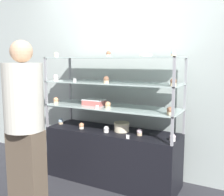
# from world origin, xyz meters

# --- Properties ---
(ground_plane) EXTENTS (20.00, 20.00, 0.00)m
(ground_plane) POSITION_xyz_m (0.00, 0.00, 0.00)
(ground_plane) COLOR #2D2D33
(back_wall) EXTENTS (8.00, 0.05, 2.60)m
(back_wall) POSITION_xyz_m (0.00, 0.39, 1.30)
(back_wall) COLOR #A8B2AD
(back_wall) RESTS_ON ground_plane
(display_base) EXTENTS (1.54, 0.49, 0.61)m
(display_base) POSITION_xyz_m (0.00, 0.00, 0.30)
(display_base) COLOR black
(display_base) RESTS_ON ground_plane
(display_riser_lower) EXTENTS (1.54, 0.49, 0.28)m
(display_riser_lower) POSITION_xyz_m (0.00, 0.00, 0.87)
(display_riser_lower) COLOR #99999E
(display_riser_lower) RESTS_ON display_base
(display_riser_middle) EXTENTS (1.54, 0.49, 0.28)m
(display_riser_middle) POSITION_xyz_m (0.00, 0.00, 1.14)
(display_riser_middle) COLOR #99999E
(display_riser_middle) RESTS_ON display_riser_lower
(display_riser_upper) EXTENTS (1.54, 0.49, 0.28)m
(display_riser_upper) POSITION_xyz_m (0.00, 0.00, 1.42)
(display_riser_upper) COLOR #99999E
(display_riser_upper) RESTS_ON display_riser_middle
(layer_cake_centerpiece) EXTENTS (0.17, 0.17, 0.10)m
(layer_cake_centerpiece) POSITION_xyz_m (0.12, 0.01, 0.66)
(layer_cake_centerpiece) COLOR beige
(layer_cake_centerpiece) RESTS_ON display_base
(sheet_cake_frosted) EXTENTS (0.25, 0.15, 0.07)m
(sheet_cake_frosted) POSITION_xyz_m (-0.23, -0.01, 0.92)
(sheet_cake_frosted) COLOR #C66660
(sheet_cake_frosted) RESTS_ON display_riser_lower
(cupcake_0) EXTENTS (0.06, 0.06, 0.07)m
(cupcake_0) POSITION_xyz_m (-0.71, -0.04, 0.64)
(cupcake_0) COLOR #CCB28C
(cupcake_0) RESTS_ON display_base
(cupcake_1) EXTENTS (0.06, 0.06, 0.07)m
(cupcake_1) POSITION_xyz_m (-0.35, -0.11, 0.64)
(cupcake_1) COLOR beige
(cupcake_1) RESTS_ON display_base
(cupcake_2) EXTENTS (0.06, 0.06, 0.07)m
(cupcake_2) POSITION_xyz_m (-0.01, -0.11, 0.64)
(cupcake_2) COLOR white
(cupcake_2) RESTS_ON display_base
(cupcake_3) EXTENTS (0.06, 0.06, 0.07)m
(cupcake_3) POSITION_xyz_m (0.36, -0.05, 0.64)
(cupcake_3) COLOR #CCB28C
(cupcake_3) RESTS_ON display_base
(cupcake_4) EXTENTS (0.06, 0.06, 0.07)m
(cupcake_4) POSITION_xyz_m (0.72, -0.08, 0.64)
(cupcake_4) COLOR white
(cupcake_4) RESTS_ON display_base
(price_tag_0) EXTENTS (0.04, 0.00, 0.04)m
(price_tag_0) POSITION_xyz_m (0.30, -0.22, 0.63)
(price_tag_0) COLOR white
(price_tag_0) RESTS_ON display_base
(cupcake_5) EXTENTS (0.06, 0.06, 0.07)m
(cupcake_5) POSITION_xyz_m (-0.71, -0.12, 0.92)
(cupcake_5) COLOR #CCB28C
(cupcake_5) RESTS_ON display_riser_lower
(cupcake_6) EXTENTS (0.06, 0.06, 0.07)m
(cupcake_6) POSITION_xyz_m (0.01, -0.11, 0.92)
(cupcake_6) COLOR #CCB28C
(cupcake_6) RESTS_ON display_riser_lower
(cupcake_7) EXTENTS (0.06, 0.06, 0.07)m
(cupcake_7) POSITION_xyz_m (0.70, -0.12, 0.92)
(cupcake_7) COLOR #CCB28C
(cupcake_7) RESTS_ON display_riser_lower
(price_tag_1) EXTENTS (0.04, 0.00, 0.04)m
(price_tag_1) POSITION_xyz_m (-0.06, -0.22, 0.91)
(price_tag_1) COLOR white
(price_tag_1) RESTS_ON display_riser_lower
(cupcake_8) EXTENTS (0.06, 0.06, 0.07)m
(cupcake_8) POSITION_xyz_m (-0.71, -0.11, 1.19)
(cupcake_8) COLOR beige
(cupcake_8) RESTS_ON display_riser_middle
(cupcake_9) EXTENTS (0.06, 0.06, 0.07)m
(cupcake_9) POSITION_xyz_m (-0.00, -0.13, 1.19)
(cupcake_9) COLOR #CCB28C
(cupcake_9) RESTS_ON display_riser_middle
(cupcake_10) EXTENTS (0.06, 0.06, 0.07)m
(cupcake_10) POSITION_xyz_m (0.72, -0.10, 1.19)
(cupcake_10) COLOR #CCB28C
(cupcake_10) RESTS_ON display_riser_middle
(price_tag_2) EXTENTS (0.04, 0.00, 0.04)m
(price_tag_2) POSITION_xyz_m (-0.35, -0.22, 1.18)
(price_tag_2) COLOR white
(price_tag_2) RESTS_ON display_riser_middle
(cupcake_11) EXTENTS (0.05, 0.05, 0.06)m
(cupcake_11) POSITION_xyz_m (-0.73, -0.07, 1.47)
(cupcake_11) COLOR beige
(cupcake_11) RESTS_ON display_riser_upper
(cupcake_12) EXTENTS (0.05, 0.05, 0.06)m
(cupcake_12) POSITION_xyz_m (0.00, -0.08, 1.47)
(cupcake_12) COLOR beige
(cupcake_12) RESTS_ON display_riser_upper
(cupcake_13) EXTENTS (0.05, 0.05, 0.06)m
(cupcake_13) POSITION_xyz_m (0.70, -0.07, 1.47)
(cupcake_13) COLOR #CCB28C
(cupcake_13) RESTS_ON display_riser_upper
(price_tag_3) EXTENTS (0.04, 0.00, 0.04)m
(price_tag_3) POSITION_xyz_m (0.48, -0.22, 1.46)
(price_tag_3) COLOR white
(price_tag_3) RESTS_ON display_riser_upper
(donut_glazed) EXTENTS (0.14, 0.14, 0.03)m
(donut_glazed) POSITION_xyz_m (0.38, 0.04, 1.45)
(donut_glazed) COLOR #EFE5CC
(donut_glazed) RESTS_ON display_riser_upper
(customer_figure) EXTENTS (0.37, 0.37, 1.58)m
(customer_figure) POSITION_xyz_m (-0.51, -0.82, 0.85)
(customer_figure) COLOR brown
(customer_figure) RESTS_ON ground_plane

